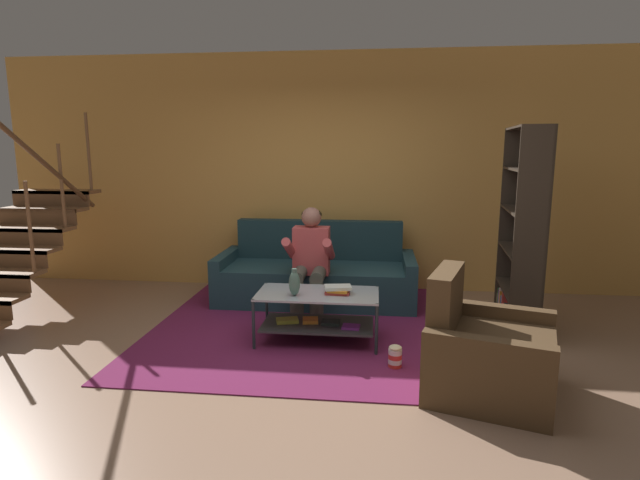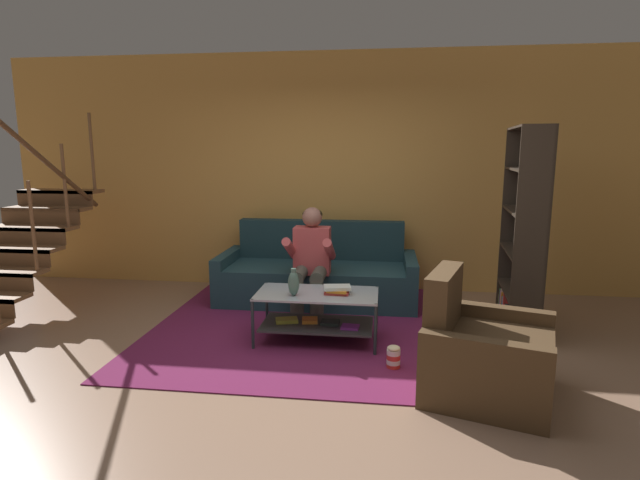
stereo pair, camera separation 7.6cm
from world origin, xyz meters
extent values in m
plane|color=#96735C|center=(0.00, 0.00, 0.00)|extent=(16.80, 16.80, 0.00)
cube|color=gold|center=(0.00, 2.46, 1.45)|extent=(8.40, 0.12, 2.90)
cube|color=brown|center=(-3.27, 0.99, 0.70)|extent=(0.96, 0.28, 0.04)
cube|color=brown|center=(-3.27, 0.85, 0.63)|extent=(0.96, 0.02, 0.18)
cube|color=brown|center=(-3.27, 1.27, 0.88)|extent=(0.96, 0.28, 0.04)
cube|color=brown|center=(-3.27, 1.14, 0.81)|extent=(0.96, 0.02, 0.18)
cube|color=brown|center=(-3.27, 1.55, 1.06)|extent=(0.96, 0.28, 0.04)
cube|color=brown|center=(-3.27, 1.42, 0.99)|extent=(0.96, 0.02, 0.18)
cube|color=brown|center=(-3.27, 1.83, 1.24)|extent=(0.96, 0.28, 0.04)
cube|color=brown|center=(-3.27, 1.70, 1.17)|extent=(0.96, 0.02, 0.18)
cylinder|color=brown|center=(-2.83, 0.70, 0.99)|extent=(0.04, 0.04, 0.90)
cylinder|color=brown|center=(-2.83, 1.27, 1.35)|extent=(0.04, 0.04, 0.90)
cylinder|color=brown|center=(-2.83, 1.83, 1.71)|extent=(0.04, 0.04, 0.90)
cylinder|color=brown|center=(-2.83, 0.99, 1.62)|extent=(0.05, 1.71, 1.12)
cube|color=#203F47|center=(-0.13, 1.76, 0.22)|extent=(1.99, 0.93, 0.43)
cube|color=#1B353C|center=(-0.13, 2.14, 0.66)|extent=(1.99, 0.18, 0.47)
cube|color=#203F47|center=(-1.19, 1.76, 0.28)|extent=(0.13, 0.93, 0.55)
cube|color=#203F47|center=(0.93, 1.76, 0.28)|extent=(0.13, 0.93, 0.55)
cylinder|color=#505347|center=(-0.23, 0.99, 0.22)|extent=(0.14, 0.14, 0.43)
cylinder|color=#505347|center=(-0.03, 0.99, 0.22)|extent=(0.14, 0.14, 0.43)
cylinder|color=#505347|center=(-0.23, 1.17, 0.47)|extent=(0.14, 0.42, 0.14)
cylinder|color=#505347|center=(-0.03, 1.17, 0.47)|extent=(0.14, 0.42, 0.14)
cube|color=#C74D50|center=(-0.13, 1.38, 0.68)|extent=(0.38, 0.22, 0.50)
cylinder|color=#C74D50|center=(-0.33, 1.20, 0.73)|extent=(0.09, 0.49, 0.31)
cylinder|color=#C74D50|center=(0.07, 1.20, 0.73)|extent=(0.09, 0.49, 0.31)
sphere|color=#9D6859|center=(-0.13, 1.38, 1.04)|extent=(0.21, 0.21, 0.21)
ellipsoid|color=black|center=(-0.13, 1.40, 1.06)|extent=(0.21, 0.21, 0.13)
cube|color=#ACB9C2|center=(0.03, 0.55, 0.45)|extent=(1.10, 0.56, 0.02)
cube|color=#37383A|center=(0.03, 0.55, 0.16)|extent=(1.01, 0.52, 0.02)
cylinder|color=#253134|center=(-0.50, 0.29, 0.23)|extent=(0.03, 0.03, 0.46)
cylinder|color=#253134|center=(0.57, 0.29, 0.23)|extent=(0.03, 0.03, 0.46)
cylinder|color=#253134|center=(-0.50, 0.82, 0.23)|extent=(0.03, 0.03, 0.46)
cylinder|color=#253134|center=(0.57, 0.82, 0.23)|extent=(0.03, 0.03, 0.46)
cube|color=#ABB13B|center=(-0.25, 0.55, 0.19)|extent=(0.23, 0.18, 0.03)
cube|color=orange|center=(-0.04, 0.58, 0.19)|extent=(0.16, 0.15, 0.03)
cube|color=#1F2B2B|center=(0.15, 0.55, 0.18)|extent=(0.17, 0.14, 0.03)
cube|color=purple|center=(0.34, 0.47, 0.18)|extent=(0.17, 0.15, 0.02)
cube|color=#6C1E47|center=(-0.05, 1.06, 0.01)|extent=(3.13, 3.21, 0.01)
cube|color=#7E4761|center=(-0.05, 1.06, 0.01)|extent=(1.72, 1.77, 0.00)
ellipsoid|color=#4C6F62|center=(-0.16, 0.44, 0.57)|extent=(0.10, 0.10, 0.22)
cylinder|color=#4C6F62|center=(-0.16, 0.44, 0.68)|extent=(0.05, 0.05, 0.05)
cube|color=#C73C37|center=(0.21, 0.54, 0.47)|extent=(0.22, 0.13, 0.02)
cube|color=orange|center=(0.22, 0.54, 0.50)|extent=(0.20, 0.18, 0.02)
cube|color=silver|center=(0.22, 0.54, 0.52)|extent=(0.26, 0.19, 0.03)
cube|color=#342A21|center=(1.98, 1.57, 0.97)|extent=(0.28, 0.05, 1.95)
cube|color=#342A21|center=(1.88, 0.64, 0.97)|extent=(0.28, 0.05, 1.95)
cube|color=#342A21|center=(2.06, 1.10, 0.97)|extent=(0.12, 0.95, 1.95)
cube|color=#342A21|center=(1.93, 1.11, 0.01)|extent=(0.38, 0.94, 0.02)
cube|color=#342A21|center=(1.93, 1.11, 0.39)|extent=(0.38, 0.94, 0.02)
cube|color=#342A21|center=(1.93, 1.11, 0.78)|extent=(0.38, 0.94, 0.02)
cube|color=#342A21|center=(1.93, 1.11, 1.17)|extent=(0.38, 0.94, 0.02)
cube|color=#342A21|center=(1.93, 1.11, 1.56)|extent=(0.38, 0.94, 0.02)
cube|color=#342A21|center=(1.93, 1.11, 1.94)|extent=(0.38, 0.94, 0.02)
cube|color=#917856|center=(1.97, 1.54, 0.12)|extent=(0.25, 0.06, 0.20)
cube|color=#328B49|center=(1.96, 1.50, 0.16)|extent=(0.22, 0.06, 0.27)
cube|color=#822891|center=(1.93, 1.45, 0.16)|extent=(0.19, 0.06, 0.27)
cube|color=silver|center=(1.93, 1.39, 0.17)|extent=(0.20, 0.06, 0.30)
cube|color=orange|center=(1.93, 1.34, 0.16)|extent=(0.21, 0.07, 0.28)
cube|color=#325AB0|center=(1.94, 1.28, 0.14)|extent=(0.23, 0.07, 0.25)
cube|color=#6999B6|center=(1.94, 1.23, 0.15)|extent=(0.25, 0.06, 0.27)
cube|color=#CA3B30|center=(1.93, 1.18, 0.18)|extent=(0.24, 0.07, 0.31)
cube|color=purple|center=(1.91, 1.13, 0.13)|extent=(0.22, 0.07, 0.21)
cube|color=red|center=(1.91, 1.07, 0.14)|extent=(0.22, 0.06, 0.23)
cube|color=#1D2B2B|center=(1.92, 1.03, 0.15)|extent=(0.24, 0.06, 0.25)
cube|color=orange|center=(1.91, 0.98, 0.14)|extent=(0.24, 0.05, 0.25)
cube|color=#242F30|center=(1.91, 0.93, 0.14)|extent=(0.25, 0.07, 0.23)
cube|color=#4E3822|center=(1.39, -0.29, 0.22)|extent=(0.99, 0.87, 0.45)
cube|color=#4E3822|center=(1.06, -0.19, 0.67)|extent=(0.35, 0.67, 0.44)
cube|color=#4E3822|center=(1.27, -0.65, 0.27)|extent=(0.83, 0.35, 0.55)
cube|color=#4E3822|center=(1.50, 0.08, 0.27)|extent=(0.83, 0.35, 0.55)
cylinder|color=red|center=(0.72, 0.06, 0.02)|extent=(0.11, 0.11, 0.04)
cylinder|color=white|center=(0.72, 0.06, 0.06)|extent=(0.11, 0.11, 0.04)
cylinder|color=red|center=(0.72, 0.06, 0.10)|extent=(0.11, 0.11, 0.04)
cylinder|color=white|center=(0.72, 0.06, 0.14)|extent=(0.11, 0.11, 0.04)
ellipsoid|color=beige|center=(0.72, 0.06, 0.17)|extent=(0.10, 0.10, 0.04)
camera|label=1|loc=(0.54, -3.77, 1.74)|focal=28.00mm
camera|label=2|loc=(0.62, -3.76, 1.74)|focal=28.00mm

